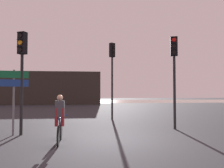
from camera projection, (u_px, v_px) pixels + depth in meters
ground_plane at (112, 140)px, 7.77m from camera, size 120.00×120.00×0.00m
water_strip at (94, 101)px, 42.88m from camera, size 80.00×16.00×0.01m
distant_building at (48, 88)px, 32.34m from camera, size 15.26×4.00×4.71m
traffic_light_center at (112, 67)px, 13.95m from camera, size 0.40×0.42×4.87m
traffic_light_near_left at (22, 63)px, 8.80m from camera, size 0.39×0.41×4.14m
traffic_light_near_right at (174, 65)px, 10.21m from camera, size 0.38×0.40×4.31m
direction_sign_post at (14, 90)px, 8.65m from camera, size 1.07×0.32×2.60m
cyclist at (60, 119)px, 7.29m from camera, size 0.46×1.71×1.62m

